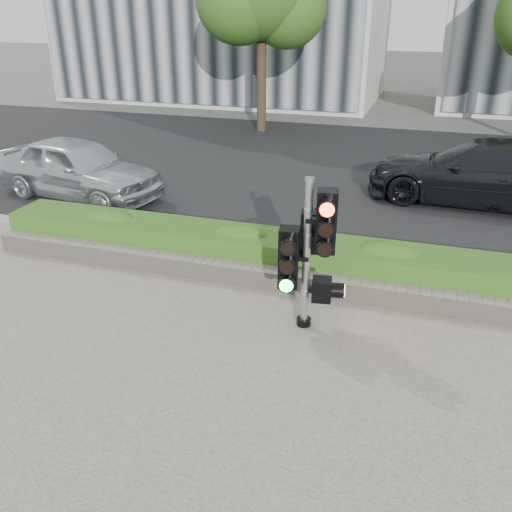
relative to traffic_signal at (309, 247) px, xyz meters
The scene contains 9 objects.
ground 1.66m from the traffic_signal, 115.69° to the right, with size 120.00×120.00×0.00m, color #51514C.
sidewalk 3.67m from the traffic_signal, 97.25° to the right, with size 16.00×11.00×0.03m, color #9E9389.
road 9.21m from the traffic_signal, 92.72° to the left, with size 60.00×13.00×0.02m, color black.
curb 2.62m from the traffic_signal, 100.87° to the left, with size 60.00×0.25×0.12m, color gray.
stone_wall 1.57m from the traffic_signal, 113.35° to the left, with size 12.00×0.32×0.34m, color gray.
hedge 1.96m from the traffic_signal, 104.67° to the left, with size 12.00×1.00×0.68m, color #55962E.
traffic_signal is the anchor object (origin of this frame).
car_silver 8.15m from the traffic_signal, 148.21° to the left, with size 1.80×4.48×1.53m, color silver.
car_dark 7.47m from the traffic_signal, 67.83° to the left, with size 2.21×5.43×1.58m, color black.
Camera 1 is at (1.88, -6.19, 4.51)m, focal length 38.00 mm.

